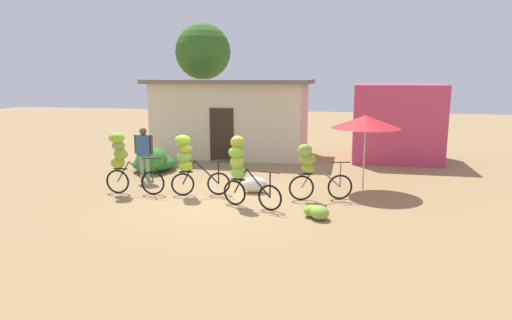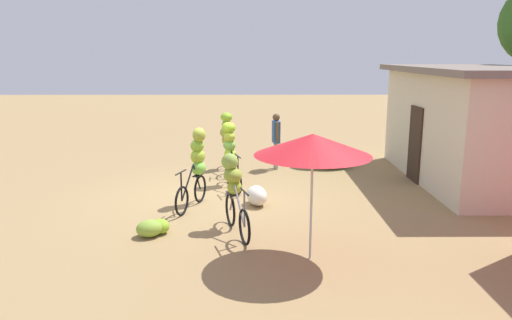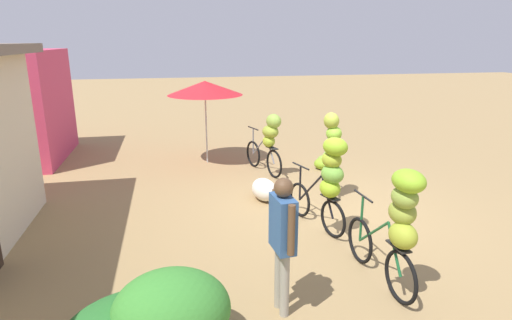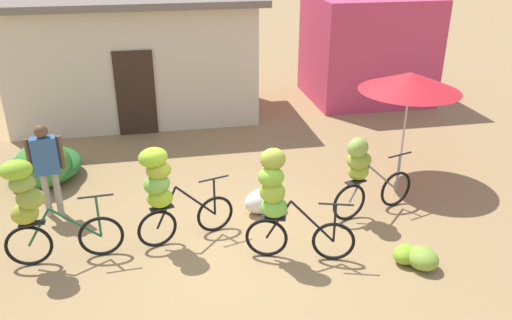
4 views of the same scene
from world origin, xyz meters
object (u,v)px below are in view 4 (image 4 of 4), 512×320
at_px(shop_pink, 367,48).
at_px(market_umbrella, 410,82).
at_px(bicycle_leftmost, 35,204).
at_px(bicycle_by_shop, 363,170).
at_px(bicycle_near_pile, 164,187).
at_px(building_low, 135,57).
at_px(bicycle_center_loaded, 279,198).
at_px(banana_pile_on_ground, 416,257).
at_px(produce_sack, 264,201).
at_px(person_vendor, 46,161).

distance_m(shop_pink, market_umbrella, 5.31).
height_order(bicycle_leftmost, bicycle_by_shop, bicycle_leftmost).
bearing_deg(bicycle_near_pile, building_low, 94.35).
bearing_deg(bicycle_center_loaded, banana_pile_on_ground, -17.79).
bearing_deg(bicycle_leftmost, produce_sack, 13.95).
bearing_deg(banana_pile_on_ground, bicycle_near_pile, 159.86).
relative_size(bicycle_leftmost, produce_sack, 2.40).
height_order(shop_pink, produce_sack, shop_pink).
height_order(bicycle_leftmost, bicycle_near_pile, bicycle_leftmost).
height_order(building_low, bicycle_by_shop, building_low).
xyz_separation_m(shop_pink, banana_pile_on_ground, (-2.38, -7.95, -1.28)).
distance_m(market_umbrella, produce_sack, 3.51).
xyz_separation_m(market_umbrella, produce_sack, (-2.94, -0.87, -1.72)).
bearing_deg(bicycle_by_shop, produce_sack, 163.93).
relative_size(bicycle_near_pile, banana_pile_on_ground, 2.25).
relative_size(banana_pile_on_ground, person_vendor, 0.44).
bearing_deg(produce_sack, building_low, 110.70).
bearing_deg(person_vendor, building_low, 74.79).
relative_size(bicycle_leftmost, bicycle_center_loaded, 0.96).
distance_m(shop_pink, banana_pile_on_ground, 8.40).
bearing_deg(banana_pile_on_ground, market_umbrella, 69.11).
bearing_deg(bicycle_near_pile, banana_pile_on_ground, -20.14).
relative_size(building_low, bicycle_leftmost, 3.79).
distance_m(banana_pile_on_ground, person_vendor, 6.04).
xyz_separation_m(market_umbrella, person_vendor, (-6.48, -0.27, -0.92)).
relative_size(building_low, market_umbrella, 3.01).
relative_size(bicycle_center_loaded, produce_sack, 2.50).
bearing_deg(market_umbrella, banana_pile_on_ground, -110.89).
relative_size(bicycle_leftmost, banana_pile_on_ground, 2.29).
bearing_deg(banana_pile_on_ground, building_low, 117.63).
height_order(produce_sack, person_vendor, person_vendor).
height_order(shop_pink, bicycle_center_loaded, shop_pink).
bearing_deg(market_umbrella, building_low, 136.49).
xyz_separation_m(bicycle_leftmost, person_vendor, (-0.08, 1.46, 0.02)).
relative_size(building_low, person_vendor, 3.85).
xyz_separation_m(shop_pink, bicycle_near_pile, (-5.91, -6.66, -0.45)).
distance_m(bicycle_center_loaded, bicycle_by_shop, 1.87).
bearing_deg(bicycle_leftmost, bicycle_near_pile, 6.10).
height_order(bicycle_by_shop, banana_pile_on_ground, bicycle_by_shop).
relative_size(shop_pink, market_umbrella, 1.51).
xyz_separation_m(shop_pink, bicycle_center_loaded, (-4.30, -7.33, -0.44)).
bearing_deg(shop_pink, bicycle_center_loaded, -120.38).
bearing_deg(banana_pile_on_ground, shop_pink, 73.33).
height_order(bicycle_by_shop, person_vendor, person_vendor).
relative_size(building_low, bicycle_center_loaded, 3.64).
relative_size(building_low, bicycle_near_pile, 3.86).
bearing_deg(shop_pink, bicycle_by_shop, -112.41).
distance_m(bicycle_center_loaded, produce_sack, 1.56).
bearing_deg(shop_pink, person_vendor, -145.29).
xyz_separation_m(market_umbrella, bicycle_near_pile, (-4.61, -1.54, -0.95)).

